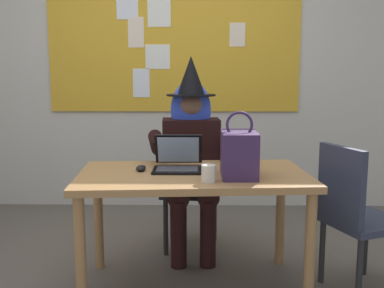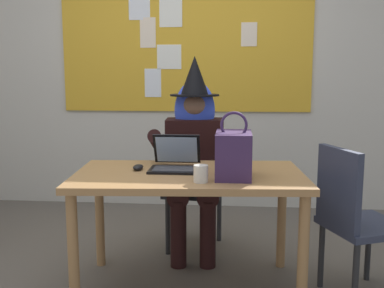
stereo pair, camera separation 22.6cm
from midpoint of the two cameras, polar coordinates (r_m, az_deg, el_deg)
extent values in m
plane|color=#5B544C|center=(2.99, -2.25, -17.38)|extent=(24.00, 24.00, 0.00)
cube|color=beige|center=(4.53, 0.71, 9.46)|extent=(6.50, 0.10, 2.74)
cube|color=gold|center=(4.47, 0.65, 11.78)|extent=(2.40, 0.02, 1.20)
cube|color=white|center=(4.55, -5.10, 16.33)|extent=(0.20, 0.01, 0.19)
cube|color=white|center=(4.47, -1.39, 10.79)|extent=(0.23, 0.00, 0.23)
cube|color=#F4E0C6|center=(4.52, -4.06, 13.66)|extent=(0.15, 0.01, 0.28)
cube|color=white|center=(4.49, -3.45, 7.60)|extent=(0.16, 0.00, 0.27)
cube|color=#F4E0C6|center=(4.46, 8.54, 13.35)|extent=(0.16, 0.01, 0.22)
cube|color=white|center=(4.50, -1.17, 15.95)|extent=(0.22, 0.01, 0.25)
cube|color=#A37547|center=(2.75, 1.99, -4.01)|extent=(1.42, 0.87, 0.04)
cylinder|color=#A37547|center=(2.61, -12.11, -13.34)|extent=(0.06, 0.06, 0.69)
cylinder|color=#A37547|center=(2.63, 16.13, -13.30)|extent=(0.06, 0.06, 0.69)
cylinder|color=#A37547|center=(3.21, -9.43, -8.96)|extent=(0.06, 0.06, 0.69)
cylinder|color=#A37547|center=(3.23, 13.10, -8.97)|extent=(0.06, 0.06, 0.69)
cube|color=black|center=(3.46, 2.17, -5.83)|extent=(0.46, 0.46, 0.04)
cube|color=black|center=(3.59, 2.63, -1.29)|extent=(0.38, 0.07, 0.45)
cylinder|color=#262628|center=(3.35, 4.66, -10.52)|extent=(0.04, 0.04, 0.42)
cylinder|color=#262628|center=(3.40, -1.15, -10.21)|extent=(0.04, 0.04, 0.42)
cylinder|color=#262628|center=(3.67, 5.19, -8.78)|extent=(0.04, 0.04, 0.42)
cylinder|color=#262628|center=(3.71, -0.10, -8.53)|extent=(0.04, 0.04, 0.42)
cylinder|color=black|center=(3.18, 4.04, -11.17)|extent=(0.11, 0.11, 0.46)
cylinder|color=black|center=(3.18, 0.37, -11.16)|extent=(0.11, 0.11, 0.46)
cylinder|color=black|center=(3.27, 3.98, -5.83)|extent=(0.17, 0.43, 0.15)
cylinder|color=black|center=(3.26, 0.45, -5.82)|extent=(0.17, 0.43, 0.15)
cube|color=black|center=(3.42, 2.22, -1.20)|extent=(0.43, 0.28, 0.52)
cylinder|color=black|center=(3.19, 6.75, 0.08)|extent=(0.12, 0.47, 0.24)
cylinder|color=black|center=(3.18, -2.25, 0.13)|extent=(0.12, 0.47, 0.24)
sphere|color=brown|center=(3.38, 2.25, 4.82)|extent=(0.20, 0.20, 0.20)
ellipsoid|color=blue|center=(3.41, 2.25, 4.19)|extent=(0.31, 0.24, 0.44)
cylinder|color=black|center=(3.37, 2.26, 6.10)|extent=(0.36, 0.36, 0.01)
cone|color=black|center=(3.37, 2.28, 8.51)|extent=(0.21, 0.21, 0.28)
cube|color=black|center=(2.79, 0.04, -3.26)|extent=(0.30, 0.22, 0.01)
cube|color=#333338|center=(2.78, 0.04, -3.10)|extent=(0.25, 0.16, 0.00)
cube|color=black|center=(2.92, 0.32, -0.61)|extent=(0.30, 0.11, 0.20)
cube|color=#99B7E0|center=(2.91, 0.30, -0.73)|extent=(0.26, 0.09, 0.17)
ellipsoid|color=black|center=(2.82, -4.45, -2.91)|extent=(0.07, 0.11, 0.03)
cube|color=#38234C|center=(2.62, 7.65, -1.36)|extent=(0.20, 0.30, 0.26)
torus|color=#38234C|center=(2.60, 7.73, 2.33)|extent=(0.16, 0.02, 0.16)
cylinder|color=silver|center=(2.50, 3.69, -3.72)|extent=(0.08, 0.08, 0.09)
cube|color=#2D3347|center=(2.95, 22.78, -9.40)|extent=(0.54, 0.54, 0.04)
cube|color=#2D3347|center=(2.77, 20.01, -5.13)|extent=(0.18, 0.37, 0.45)
cylinder|color=#262628|center=(3.25, 22.99, -11.96)|extent=(0.04, 0.04, 0.41)
cylinder|color=#262628|center=(3.05, 17.91, -13.02)|extent=(0.04, 0.04, 0.41)
cylinder|color=#262628|center=(2.80, 21.95, -15.27)|extent=(0.04, 0.04, 0.41)
camera|label=1|loc=(0.11, -87.88, 0.33)|focal=42.87mm
camera|label=2|loc=(0.11, 92.12, -0.33)|focal=42.87mm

